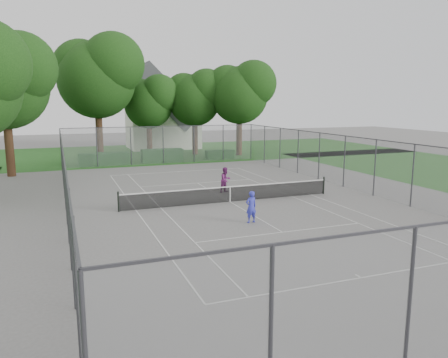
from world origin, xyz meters
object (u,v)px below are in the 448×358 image
object	(u,v)px
tennis_net	(230,193)
woman_player	(226,180)
girl_player	(251,207)
house	(162,114)

from	to	relation	value
tennis_net	woman_player	distance (m)	2.81
girl_player	woman_player	world-z (taller)	woman_player
girl_player	woman_player	xyz separation A→B (m)	(1.41, 7.11, 0.04)
tennis_net	girl_player	size ratio (longest dim) A/B	8.24
house	girl_player	distance (m)	35.65
house	woman_player	size ratio (longest dim) A/B	6.33
woman_player	girl_player	bearing A→B (deg)	-123.32
tennis_net	girl_player	world-z (taller)	girl_player
woman_player	tennis_net	bearing A→B (deg)	-127.71
tennis_net	house	size ratio (longest dim) A/B	1.24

